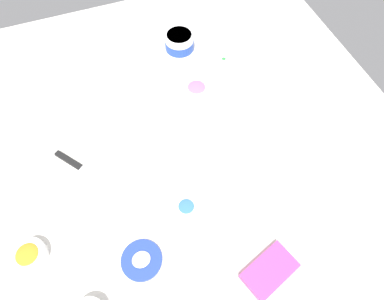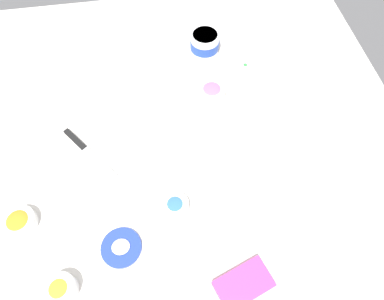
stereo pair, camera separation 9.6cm
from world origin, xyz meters
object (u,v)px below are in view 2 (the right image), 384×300
Objects in this scene: frosting_tub_lid at (120,248)px; sprinkle_bowl_green at (244,68)px; frosting_tub at (204,43)px; sprinkle_bowl_pink at (211,91)px; spreading_knife at (84,149)px; sprinkle_bowl_orange at (18,222)px; sprinkle_bowl_yellow at (59,290)px; candy_box_lower at (242,284)px; sprinkle_bowl_blue at (174,206)px; frosted_cake at (244,151)px.

sprinkle_bowl_green is at bearing -129.91° from frosting_tub_lid.
frosting_tub is 1.14× the size of sprinkle_bowl_pink.
sprinkle_bowl_orange is at bearing 51.22° from spreading_knife.
spreading_knife is 0.40m from sprinkle_bowl_yellow.
candy_box_lower is (-0.55, 0.24, -0.01)m from sprinkle_bowl_orange.
sprinkle_bowl_orange is 0.41m from sprinkle_bowl_blue.
frosted_cake is at bearing 167.56° from spreading_knife.
sprinkle_bowl_orange is 1.15× the size of sprinkle_bowl_blue.
frosting_tub is at bearing -85.62° from frosted_cake.
sprinkle_bowl_orange is 0.96× the size of sprinkle_bowl_pink.
frosted_cake is at bearing -122.47° from candy_box_lower.
sprinkle_bowl_pink is at bearing 31.50° from sprinkle_bowl_green.
sprinkle_bowl_orange is (0.12, -0.19, -0.00)m from sprinkle_bowl_yellow.
sprinkle_bowl_pink is at bearing -79.22° from frosted_cake.
frosting_tub is at bearing -46.94° from sprinkle_bowl_green.
sprinkle_bowl_green is (-0.46, -0.54, 0.02)m from frosting_tub_lid.
sprinkle_bowl_yellow reaches higher than sprinkle_bowl_pink.
frosted_cake reaches higher than sprinkle_bowl_green.
sprinkle_bowl_yellow is at bearing 29.45° from sprinkle_bowl_blue.
frosting_tub_lid is 1.35× the size of sprinkle_bowl_yellow.
sprinkle_bowl_blue is at bearing 72.39° from frosting_tub.
frosting_tub reaches higher than sprinkle_bowl_green.
sprinkle_bowl_orange is (0.17, 0.21, 0.01)m from spreading_knife.
frosted_cake is 0.25m from sprinkle_bowl_blue.
frosting_tub reaches higher than sprinkle_bowl_blue.
frosted_cake is 0.35m from sprinkle_bowl_green.
spreading_knife is 0.60m from sprinkle_bowl_green.
frosting_tub reaches higher than sprinkle_bowl_pink.
sprinkle_bowl_green is 0.15m from sprinkle_bowl_pink.
sprinkle_bowl_blue is (0.30, 0.46, -0.00)m from sprinkle_bowl_green.
sprinkle_bowl_yellow reaches higher than sprinkle_bowl_green.
sprinkle_bowl_pink is at bearing -160.18° from spreading_knife.
frosted_cake is 0.64m from sprinkle_bowl_orange.
sprinkle_bowl_yellow is (0.60, 0.63, 0.00)m from sprinkle_bowl_green.
sprinkle_bowl_green is 1.18× the size of sprinkle_bowl_yellow.
frosting_tub_lid is at bearing 63.32° from frosting_tub.
frosting_tub is 1.37× the size of sprinkle_bowl_blue.
spreading_knife is at bearing -42.70° from sprinkle_bowl_blue.
frosted_cake reaches higher than candy_box_lower.
frosted_cake is at bearing -170.64° from sprinkle_bowl_orange.
frosting_tub_lid is 0.52× the size of spreading_knife.
frosting_tub_lid is at bearing 29.75° from sprinkle_bowl_blue.
sprinkle_bowl_green reaches higher than sprinkle_bowl_pink.
candy_box_lower is (-0.38, 0.45, 0.01)m from spreading_knife.
candy_box_lower is (-0.43, 0.06, -0.01)m from sprinkle_bowl_yellow.
candy_box_lower is at bearing 154.71° from frosting_tub_lid.
frosting_tub is at bearing -116.68° from frosting_tub_lid.
sprinkle_bowl_pink is 0.60m from candy_box_lower.
frosting_tub_lid is 1.37× the size of sprinkle_bowl_blue.
sprinkle_bowl_blue is at bearing -77.34° from candy_box_lower.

